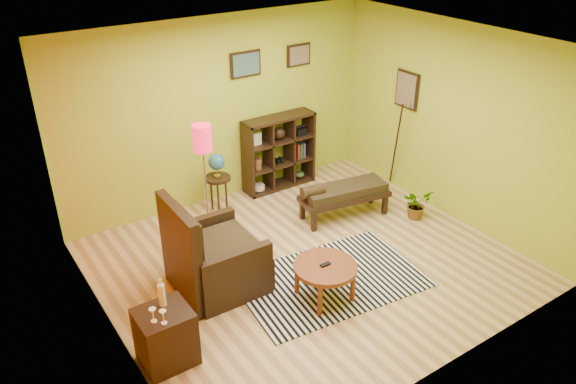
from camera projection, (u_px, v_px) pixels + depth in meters
ground at (307, 262)px, 7.31m from camera, size 5.00×5.00×0.00m
room_shell at (303, 135)px, 6.43m from camera, size 5.04×4.54×2.82m
zebra_rug at (330, 280)px, 6.97m from camera, size 2.39×1.66×0.01m
coffee_table at (325, 270)px, 6.50m from camera, size 0.75×0.75×0.48m
armchair at (212, 261)px, 6.69m from camera, size 1.04×1.05×1.23m
side_cabinet at (166, 336)px, 5.63m from camera, size 0.53×0.48×0.94m
floor_lamp at (203, 149)px, 7.12m from camera, size 0.26×0.26×1.71m
globe_table at (217, 169)px, 8.15m from camera, size 0.39×0.39×0.95m
cube_shelf at (280, 152)px, 8.97m from camera, size 1.20×0.35×1.20m
bench at (342, 193)px, 8.17m from camera, size 1.40×0.70×0.62m
potted_plant at (416, 207)px, 8.25m from camera, size 0.42×0.47×0.35m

